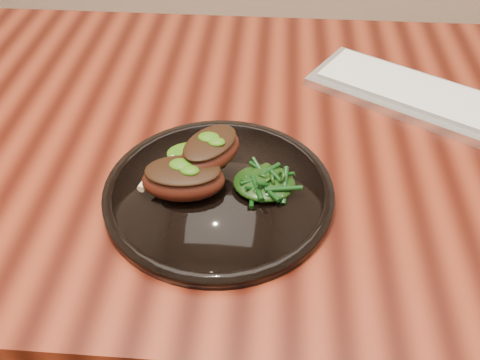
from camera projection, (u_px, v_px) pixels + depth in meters
name	position (u px, v px, depth m)	size (l,w,h in m)	color
desk	(256.00, 169.00, 0.89)	(1.60, 0.80, 0.75)	black
plate	(219.00, 192.00, 0.72)	(0.31, 0.31, 0.02)	black
lamb_chop_front	(183.00, 178.00, 0.69)	(0.12, 0.08, 0.05)	#3A130B
lamb_chop_back	(210.00, 150.00, 0.71)	(0.11, 0.12, 0.04)	#3A130B
herb_smear	(197.00, 154.00, 0.76)	(0.09, 0.06, 0.01)	#1C4807
greens_heap	(264.00, 180.00, 0.70)	(0.08, 0.08, 0.03)	black
keyboard	(448.00, 106.00, 0.87)	(0.47, 0.36, 0.02)	silver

